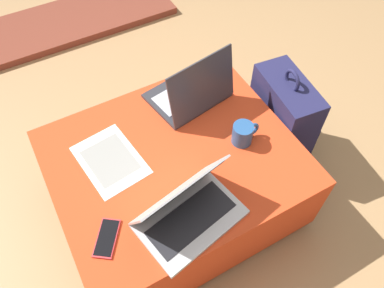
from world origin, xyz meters
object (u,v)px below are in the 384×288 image
(laptop_far, at_px, (192,92))
(coffee_mug, at_px, (243,133))
(paper_sheet, at_px, (110,160))
(laptop_near, at_px, (186,209))
(cell_phone, at_px, (107,238))
(backpack, at_px, (282,120))

(laptop_far, height_order, coffee_mug, laptop_far)
(laptop_far, xyz_separation_m, paper_sheet, (-0.43, -0.12, -0.05))
(laptop_near, distance_m, cell_phone, 0.28)
(paper_sheet, distance_m, coffee_mug, 0.53)
(backpack, height_order, paper_sheet, backpack)
(coffee_mug, bearing_deg, cell_phone, -168.73)
(backpack, relative_size, paper_sheet, 1.69)
(backpack, height_order, coffee_mug, backpack)
(laptop_far, distance_m, paper_sheet, 0.45)
(laptop_near, bearing_deg, coffee_mug, 15.45)
(cell_phone, height_order, coffee_mug, coffee_mug)
(cell_phone, height_order, backpack, backpack)
(laptop_near, bearing_deg, laptop_far, 47.35)
(paper_sheet, bearing_deg, backpack, -12.26)
(cell_phone, bearing_deg, paper_sheet, 102.26)
(laptop_near, distance_m, coffee_mug, 0.40)
(laptop_near, xyz_separation_m, coffee_mug, (0.36, 0.18, -0.00))
(cell_phone, distance_m, backpack, 0.99)
(laptop_far, xyz_separation_m, backpack, (0.39, -0.19, -0.22))
(paper_sheet, bearing_deg, laptop_near, -74.78)
(laptop_far, height_order, cell_phone, laptop_far)
(laptop_near, height_order, laptop_far, laptop_far)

